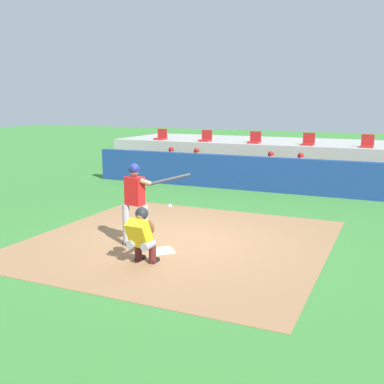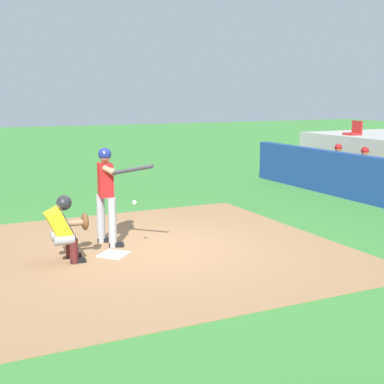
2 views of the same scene
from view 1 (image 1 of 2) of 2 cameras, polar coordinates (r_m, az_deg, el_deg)
ground_plane at (r=10.38m, az=-1.59°, el=-6.11°), size 80.00×80.00×0.00m
dirt_infield at (r=10.38m, az=-1.59°, el=-6.08°), size 6.40×6.40×0.01m
home_plate at (r=9.69m, az=-3.67°, el=-7.24°), size 0.62×0.62×0.02m
batter_at_plate at (r=9.84m, az=-6.91°, el=-0.91°), size 1.37×0.67×1.80m
catcher_crouched at (r=8.84m, az=-6.20°, el=-5.14°), size 0.49×1.59×1.13m
dugout_wall at (r=16.20m, az=8.45°, el=2.22°), size 13.00×0.30×1.20m
dugout_bench at (r=17.21m, az=9.33°, el=1.46°), size 11.80×0.44×0.45m
dugout_player_0 at (r=18.41m, az=-2.75°, el=3.63°), size 0.49×0.70×1.30m
dugout_player_1 at (r=17.93m, az=0.41°, el=3.44°), size 0.49×0.70×1.30m
dugout_player_2 at (r=16.97m, az=9.58°, el=2.84°), size 0.49×0.70×1.30m
dugout_player_3 at (r=16.74m, az=13.15°, el=2.59°), size 0.49×0.70×1.30m
stands_platform at (r=20.42m, az=11.86°, el=4.22°), size 15.00×4.40×1.40m
stadium_seat_0 at (r=20.79m, az=-3.83°, el=6.86°), size 0.46×0.46×0.48m
stadium_seat_1 at (r=19.86m, az=1.73°, el=6.68°), size 0.46×0.46×0.48m
stadium_seat_2 at (r=19.14m, az=7.77°, el=6.42°), size 0.46×0.46×0.48m
stadium_seat_3 at (r=18.64m, az=14.20°, el=6.06°), size 0.46×0.46×0.48m
stadium_seat_4 at (r=18.39m, az=20.88°, el=5.60°), size 0.46×0.46×0.48m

